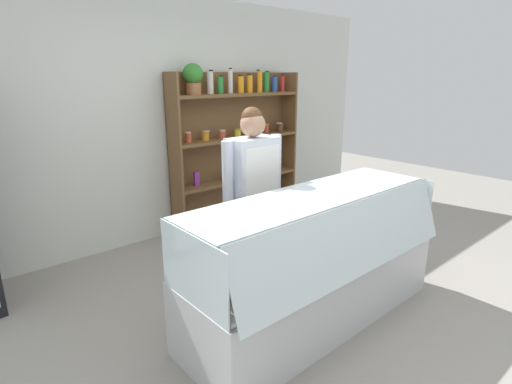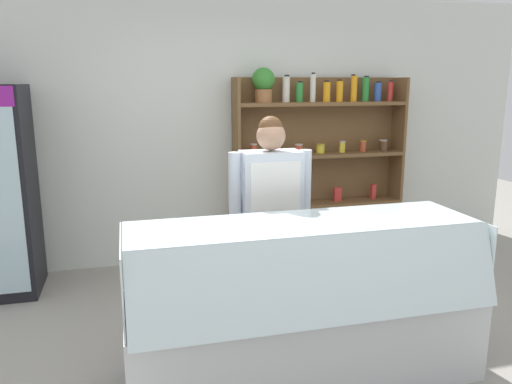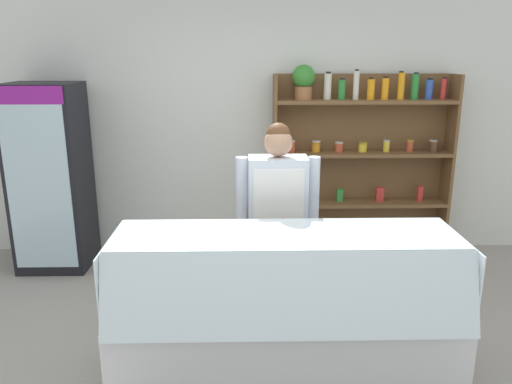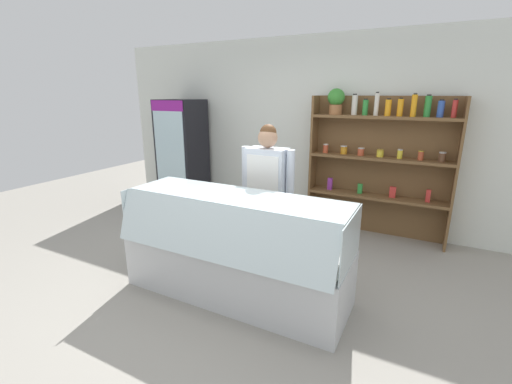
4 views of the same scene
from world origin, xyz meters
The scene contains 5 objects.
ground_plane centered at (0.00, 0.00, 0.00)m, with size 12.00×12.00×0.00m, color gray.
back_wall centered at (0.00, 2.30, 1.35)m, with size 6.80×0.10×2.70m, color silver.
shelving_unit centered at (0.95, 2.11, 1.10)m, with size 1.83×0.29×1.98m.
deli_display_case centered at (0.04, -0.07, 0.31)m, with size 2.17×0.79×1.01m.
shop_clerk centered at (0.04, 0.65, 0.94)m, with size 0.62×0.25×1.60m.
Camera 1 is at (-2.10, -1.85, 1.85)m, focal length 28.00 mm.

